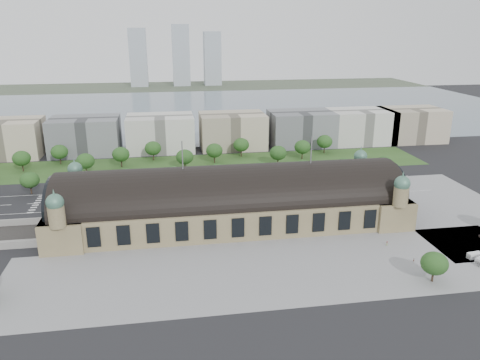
{
  "coord_description": "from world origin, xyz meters",
  "views": [
    {
      "loc": [
        -26.01,
        -186.95,
        81.85
      ],
      "look_at": [
        6.66,
        16.44,
        14.0
      ],
      "focal_mm": 35.0,
      "sensor_mm": 36.0,
      "label": 1
    }
  ],
  "objects": [
    {
      "name": "parked_car_5",
      "position": [
        -40.21,
        25.0,
        0.71
      ],
      "size": [
        5.61,
        4.12,
        1.42
      ],
      "primitive_type": "imported",
      "rotation": [
        0.0,
        0.0,
        -1.18
      ],
      "color": "#999CA1",
      "rests_on": "ground"
    },
    {
      "name": "office_7",
      "position": [
        155.0,
        133.0,
        12.0
      ],
      "size": [
        45.0,
        32.0,
        24.0
      ],
      "primitive_type": "cube",
      "color": "#C3B599",
      "rests_on": "ground"
    },
    {
      "name": "tree_plaza_s",
      "position": [
        60.0,
        -60.0,
        6.8
      ],
      "size": [
        9.0,
        9.0,
        10.64
      ],
      "color": "#2D2116",
      "rests_on": "ground"
    },
    {
      "name": "tree_belt_10",
      "position": [
        60.0,
        95.0,
        8.05
      ],
      "size": [
        10.4,
        10.4,
        12.48
      ],
      "color": "#2D2116",
      "rests_on": "ground"
    },
    {
      "name": "road_slab",
      "position": [
        -20.0,
        38.0,
        0.0
      ],
      "size": [
        260.0,
        26.0,
        0.1
      ],
      "primitive_type": "cube",
      "color": "black",
      "rests_on": "ground"
    },
    {
      "name": "office_2",
      "position": [
        -80.0,
        133.0,
        12.0
      ],
      "size": [
        45.0,
        32.0,
        24.0
      ],
      "primitive_type": "cube",
      "color": "slate",
      "rests_on": "ground"
    },
    {
      "name": "office_6",
      "position": [
        115.0,
        133.0,
        12.0
      ],
      "size": [
        45.0,
        32.0,
        24.0
      ],
      "primitive_type": "cube",
      "color": "silver",
      "rests_on": "ground"
    },
    {
      "name": "van_east",
      "position": [
        84.14,
        -47.21,
        1.1
      ],
      "size": [
        5.55,
        2.82,
        2.3
      ],
      "rotation": [
        0.0,
        0.0,
        0.14
      ],
      "color": "white",
      "rests_on": "ground"
    },
    {
      "name": "plaza_south",
      "position": [
        10.0,
        -44.0,
        0.0
      ],
      "size": [
        190.0,
        48.0,
        0.12
      ],
      "primitive_type": "cube",
      "color": "gray",
      "rests_on": "ground"
    },
    {
      "name": "tree_row_6",
      "position": [
        24.0,
        53.0,
        7.43
      ],
      "size": [
        9.6,
        9.6,
        11.52
      ],
      "color": "#2D2116",
      "rests_on": "ground"
    },
    {
      "name": "tree_row_4",
      "position": [
        -24.0,
        53.0,
        7.43
      ],
      "size": [
        9.6,
        9.6,
        11.52
      ],
      "color": "#2D2116",
      "rests_on": "ground"
    },
    {
      "name": "traffic_car_6",
      "position": [
        63.97,
        34.19,
        0.7
      ],
      "size": [
        5.31,
        2.96,
        1.4
      ],
      "primitive_type": "imported",
      "rotation": [
        0.0,
        0.0,
        -1.44
      ],
      "color": "white",
      "rests_on": "ground"
    },
    {
      "name": "tree_belt_4",
      "position": [
        -54.0,
        95.0,
        8.05
      ],
      "size": [
        10.4,
        10.4,
        12.48
      ],
      "color": "#2D2116",
      "rests_on": "ground"
    },
    {
      "name": "lake",
      "position": [
        0.0,
        298.0,
        0.0
      ],
      "size": [
        700.0,
        320.0,
        0.08
      ],
      "primitive_type": "cube",
      "color": "slate",
      "rests_on": "ground"
    },
    {
      "name": "traffic_car_2",
      "position": [
        -61.41,
        27.52,
        0.74
      ],
      "size": [
        5.35,
        2.47,
        1.49
      ],
      "primitive_type": "imported",
      "rotation": [
        0.0,
        0.0,
        -1.57
      ],
      "color": "black",
      "rests_on": "ground"
    },
    {
      "name": "tree_row_9",
      "position": [
        96.0,
        53.0,
        7.43
      ],
      "size": [
        9.6,
        9.6,
        11.52
      ],
      "color": "#2D2116",
      "rests_on": "ground"
    },
    {
      "name": "parked_car_6",
      "position": [
        -37.37,
        25.0,
        0.73
      ],
      "size": [
        5.41,
        3.64,
        1.46
      ],
      "primitive_type": "imported",
      "rotation": [
        0.0,
        0.0,
        -1.22
      ],
      "color": "black",
      "rests_on": "ground"
    },
    {
      "name": "parked_car_1",
      "position": [
        -72.12,
        21.0,
        0.79
      ],
      "size": [
        6.23,
        4.43,
        1.58
      ],
      "primitive_type": "imported",
      "rotation": [
        0.0,
        0.0,
        -1.21
      ],
      "color": "maroon",
      "rests_on": "ground"
    },
    {
      "name": "tree_belt_11",
      "position": [
        79.0,
        107.0,
        8.05
      ],
      "size": [
        10.4,
        10.4,
        12.48
      ],
      "color": "#2D2116",
      "rests_on": "ground"
    },
    {
      "name": "far_tower_mid",
      "position": [
        0.0,
        508.0,
        42.5
      ],
      "size": [
        24.0,
        24.0,
        85.0
      ],
      "primitive_type": "cube",
      "color": "#9EA8B2",
      "rests_on": "ground"
    },
    {
      "name": "bus_east",
      "position": [
        14.05,
        32.0,
        1.7
      ],
      "size": [
        12.39,
        3.85,
        3.4
      ],
      "primitive_type": "imported",
      "rotation": [
        0.0,
        0.0,
        1.49
      ],
      "color": "beige",
      "rests_on": "ground"
    },
    {
      "name": "grass_belt",
      "position": [
        -15.0,
        93.0,
        0.0
      ],
      "size": [
        300.0,
        45.0,
        0.1
      ],
      "primitive_type": "cube",
      "color": "#2C491D",
      "rests_on": "ground"
    },
    {
      "name": "office_5",
      "position": [
        70.0,
        133.0,
        12.0
      ],
      "size": [
        45.0,
        32.0,
        24.0
      ],
      "primitive_type": "cube",
      "color": "slate",
      "rests_on": "ground"
    },
    {
      "name": "plaza_east",
      "position": [
        103.0,
        0.0,
        0.0
      ],
      "size": [
        56.0,
        100.0,
        0.12
      ],
      "primitive_type": "cube",
      "color": "gray",
      "rests_on": "ground"
    },
    {
      "name": "bus_west",
      "position": [
        -0.04,
        27.0,
        1.71
      ],
      "size": [
        12.41,
        3.6,
        3.42
      ],
      "primitive_type": "imported",
      "rotation": [
        0.0,
        0.0,
        1.63
      ],
      "color": "red",
      "rests_on": "ground"
    },
    {
      "name": "bus_mid",
      "position": [
        2.81,
        31.89,
        1.46
      ],
      "size": [
        10.64,
        3.29,
        2.92
      ],
      "primitive_type": "imported",
      "rotation": [
        0.0,
        0.0,
        1.49
      ],
      "color": "white",
      "rests_on": "ground"
    },
    {
      "name": "office_3",
      "position": [
        -30.0,
        133.0,
        12.0
      ],
      "size": [
        45.0,
        32.0,
        24.0
      ],
      "primitive_type": "cube",
      "color": "silver",
      "rests_on": "ground"
    },
    {
      "name": "traffic_car_4",
      "position": [
        -1.14,
        28.52,
        0.65
      ],
      "size": [
        3.89,
        1.7,
        1.31
      ],
      "primitive_type": "imported",
      "rotation": [
        0.0,
        0.0,
        -1.53
      ],
      "color": "#171942",
      "rests_on": "ground"
    },
    {
      "name": "tree_belt_8",
      "position": [
        22.0,
        107.0,
        8.05
      ],
      "size": [
        10.4,
        10.4,
        12.48
      ],
      "color": "#2D2116",
      "rests_on": "ground"
    },
    {
      "name": "traffic_car_1",
      "position": [
        -86.3,
        46.02,
        0.66
      ],
      "size": [
        4.13,
        1.7,
        1.33
      ],
      "primitive_type": "imported",
      "rotation": [
        0.0,
        0.0,
        1.5
      ],
      "color": "#93969B",
      "rests_on": "ground"
    },
    {
      "name": "tree_row_7",
      "position": [
        48.0,
        53.0,
        7.43
      ],
      "size": [
        9.6,
        9.6,
        11.52
      ],
      "color": "#2D2116",
      "rests_on": "ground"
    },
    {
      "name": "pedestrian_1",
      "position": [
        60.84,
        -46.27,
        0.76
      ],
      "size": [
        0.5,
        0.63,
        1.52
      ],
      "primitive_type": "imported",
      "rotation": [
        0.0,
        0.0,
        1.3
      ],
      "color": "gray",
      "rests_on": "ground"
    },
    {
      "name": "ground",
      "position": [
        0.0,
        0.0,
        0.0
      ],
      "size": [
        900.0,
        900.0,
        0.0
      ],
      "primitive_type": "plane",
      "color": "black",
      "rests_on": "ground"
    },
    {
      "name": "tree_belt_7",
      "position": [
        3.0,
        95.0,
        8.05
      ],
      "size": [
        10.4,
        10.4,
        12.48
      ],
      "color": "#2D2116",
      "rests_on": "ground"
    },
    {
      "name": "traffic_car_5",
      "position": [
        46.72,
        47.94,
        0.64
      ],
      "size": [
        4.0,
        1.78,
        1.28
      ],
      "primitive_type": "imported",
      "rotation": [
        0.0,
        0.0,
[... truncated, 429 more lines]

